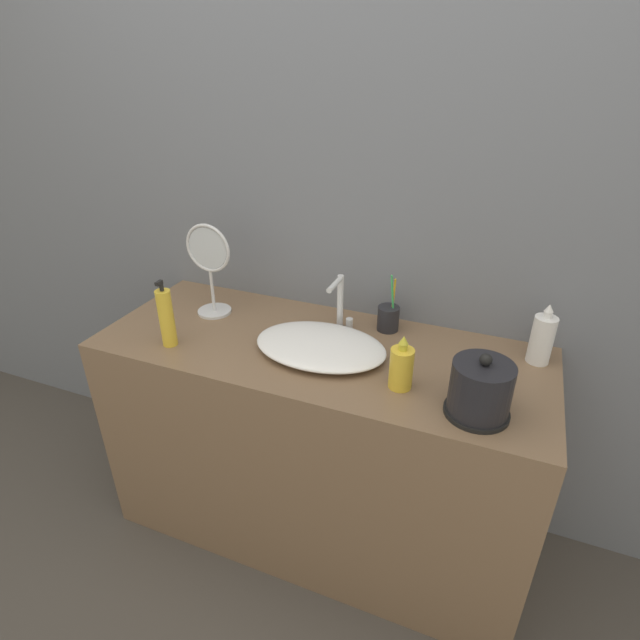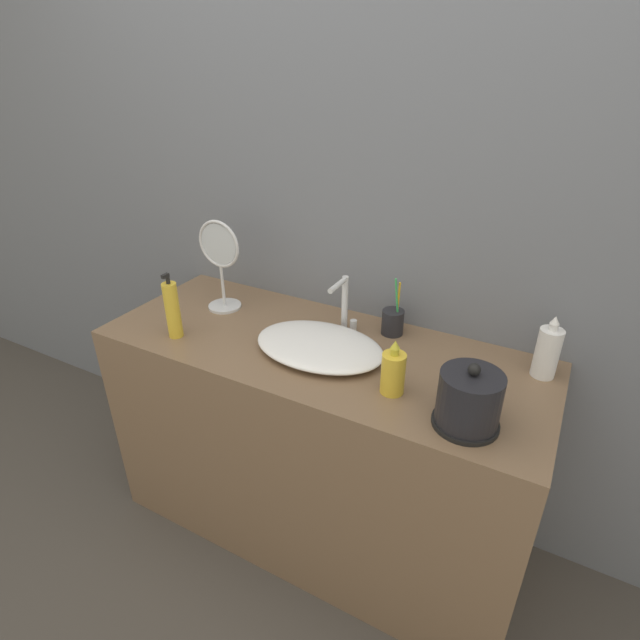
{
  "view_description": "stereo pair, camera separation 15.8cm",
  "coord_description": "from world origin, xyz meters",
  "px_view_note": "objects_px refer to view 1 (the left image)",
  "views": [
    {
      "loc": [
        0.53,
        -1.01,
        1.67
      ],
      "look_at": [
        0.01,
        0.29,
        0.92
      ],
      "focal_mm": 28.0,
      "sensor_mm": 36.0,
      "label": 1
    },
    {
      "loc": [
        0.67,
        -0.94,
        1.67
      ],
      "look_at": [
        0.01,
        0.29,
        0.92
      ],
      "focal_mm": 28.0,
      "sensor_mm": 36.0,
      "label": 2
    }
  ],
  "objects_px": {
    "faucet": "(340,301)",
    "mouthwash_bottle": "(401,367)",
    "toothbrush_cup": "(388,318)",
    "vanity_mirror": "(210,265)",
    "shampoo_bottle": "(542,339)",
    "lotion_bottle": "(166,318)",
    "electric_kettle": "(480,391)"
  },
  "relations": [
    {
      "from": "vanity_mirror",
      "to": "toothbrush_cup",
      "type": "bearing_deg",
      "value": 10.22
    },
    {
      "from": "toothbrush_cup",
      "to": "vanity_mirror",
      "type": "bearing_deg",
      "value": -169.78
    },
    {
      "from": "electric_kettle",
      "to": "toothbrush_cup",
      "type": "bearing_deg",
      "value": 133.49
    },
    {
      "from": "electric_kettle",
      "to": "toothbrush_cup",
      "type": "relative_size",
      "value": 0.88
    },
    {
      "from": "lotion_bottle",
      "to": "shampoo_bottle",
      "type": "bearing_deg",
      "value": 16.96
    },
    {
      "from": "lotion_bottle",
      "to": "mouthwash_bottle",
      "type": "height_order",
      "value": "lotion_bottle"
    },
    {
      "from": "shampoo_bottle",
      "to": "mouthwash_bottle",
      "type": "bearing_deg",
      "value": -141.31
    },
    {
      "from": "faucet",
      "to": "mouthwash_bottle",
      "type": "height_order",
      "value": "faucet"
    },
    {
      "from": "shampoo_bottle",
      "to": "mouthwash_bottle",
      "type": "height_order",
      "value": "shampoo_bottle"
    },
    {
      "from": "toothbrush_cup",
      "to": "lotion_bottle",
      "type": "relative_size",
      "value": 0.92
    },
    {
      "from": "faucet",
      "to": "lotion_bottle",
      "type": "height_order",
      "value": "lotion_bottle"
    },
    {
      "from": "faucet",
      "to": "vanity_mirror",
      "type": "bearing_deg",
      "value": -173.4
    },
    {
      "from": "lotion_bottle",
      "to": "mouthwash_bottle",
      "type": "bearing_deg",
      "value": 3.85
    },
    {
      "from": "mouthwash_bottle",
      "to": "toothbrush_cup",
      "type": "bearing_deg",
      "value": 111.06
    },
    {
      "from": "vanity_mirror",
      "to": "faucet",
      "type": "bearing_deg",
      "value": 6.6
    },
    {
      "from": "faucet",
      "to": "shampoo_bottle",
      "type": "bearing_deg",
      "value": 3.14
    },
    {
      "from": "faucet",
      "to": "toothbrush_cup",
      "type": "relative_size",
      "value": 0.92
    },
    {
      "from": "electric_kettle",
      "to": "shampoo_bottle",
      "type": "xyz_separation_m",
      "value": [
        0.15,
        0.34,
        0.01
      ]
    },
    {
      "from": "faucet",
      "to": "mouthwash_bottle",
      "type": "bearing_deg",
      "value": -42.86
    },
    {
      "from": "toothbrush_cup",
      "to": "shampoo_bottle",
      "type": "xyz_separation_m",
      "value": [
        0.49,
        -0.02,
        0.04
      ]
    },
    {
      "from": "electric_kettle",
      "to": "vanity_mirror",
      "type": "xyz_separation_m",
      "value": [
        -0.97,
        0.25,
        0.11
      ]
    },
    {
      "from": "electric_kettle",
      "to": "mouthwash_bottle",
      "type": "height_order",
      "value": "electric_kettle"
    },
    {
      "from": "toothbrush_cup",
      "to": "vanity_mirror",
      "type": "xyz_separation_m",
      "value": [
        -0.63,
        -0.11,
        0.14
      ]
    },
    {
      "from": "shampoo_bottle",
      "to": "vanity_mirror",
      "type": "distance_m",
      "value": 1.12
    },
    {
      "from": "lotion_bottle",
      "to": "mouthwash_bottle",
      "type": "relative_size",
      "value": 1.38
    },
    {
      "from": "electric_kettle",
      "to": "mouthwash_bottle",
      "type": "xyz_separation_m",
      "value": [
        -0.22,
        0.04,
        -0.01
      ]
    },
    {
      "from": "electric_kettle",
      "to": "vanity_mirror",
      "type": "bearing_deg",
      "value": 165.81
    },
    {
      "from": "faucet",
      "to": "shampoo_bottle",
      "type": "distance_m",
      "value": 0.64
    },
    {
      "from": "toothbrush_cup",
      "to": "faucet",
      "type": "bearing_deg",
      "value": -159.28
    },
    {
      "from": "lotion_bottle",
      "to": "shampoo_bottle",
      "type": "height_order",
      "value": "lotion_bottle"
    },
    {
      "from": "electric_kettle",
      "to": "lotion_bottle",
      "type": "xyz_separation_m",
      "value": [
        -0.98,
        -0.01,
        0.03
      ]
    },
    {
      "from": "shampoo_bottle",
      "to": "faucet",
      "type": "bearing_deg",
      "value": -176.86
    }
  ]
}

